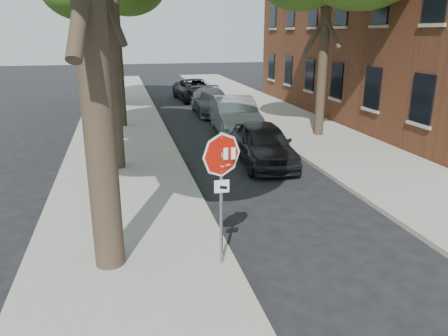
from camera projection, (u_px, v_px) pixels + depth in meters
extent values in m
plane|color=black|center=(256.00, 264.00, 8.69)|extent=(120.00, 120.00, 0.00)
cube|color=gray|center=(121.00, 136.00, 19.27)|extent=(4.00, 55.00, 0.12)
cube|color=gray|center=(300.00, 127.00, 21.14)|extent=(4.00, 55.00, 0.12)
cube|color=#9E9384|center=(167.00, 133.00, 19.72)|extent=(0.12, 55.00, 0.13)
cube|color=#9E9384|center=(260.00, 128.00, 20.69)|extent=(0.12, 55.00, 0.13)
cylinder|color=gray|center=(221.00, 201.00, 8.11)|extent=(0.06, 0.06, 2.60)
cube|color=#99999E|center=(222.00, 155.00, 7.81)|extent=(0.05, 0.06, 0.10)
cylinder|color=#99999E|center=(222.00, 155.00, 7.81)|extent=(0.76, 0.32, 0.82)
cylinder|color=white|center=(222.00, 155.00, 7.80)|extent=(0.76, 0.32, 0.82)
cylinder|color=#B41306|center=(222.00, 155.00, 7.79)|extent=(0.68, 0.29, 0.74)
cube|color=white|center=(210.00, 155.00, 7.73)|extent=(0.08, 0.00, 0.22)
cube|color=white|center=(218.00, 154.00, 7.76)|extent=(0.08, 0.00, 0.22)
cube|color=white|center=(226.00, 154.00, 7.79)|extent=(0.08, 0.00, 0.22)
cube|color=white|center=(233.00, 153.00, 7.82)|extent=(0.08, 0.00, 0.22)
cube|color=silver|center=(216.00, 166.00, 7.81)|extent=(0.08, 0.00, 0.03)
cube|color=silver|center=(222.00, 166.00, 7.84)|extent=(0.08, 0.00, 0.03)
cube|color=silver|center=(228.00, 165.00, 7.86)|extent=(0.08, 0.00, 0.03)
cube|color=white|center=(222.00, 186.00, 7.98)|extent=(0.28, 0.02, 0.24)
cube|color=black|center=(223.00, 187.00, 7.98)|extent=(0.15, 0.00, 0.08)
cylinder|color=black|center=(88.00, 3.00, 7.09)|extent=(0.56, 0.56, 9.50)
cylinder|color=black|center=(108.00, 17.00, 13.17)|extent=(0.44, 0.44, 9.50)
cylinder|color=black|center=(115.00, 16.00, 19.65)|extent=(0.48, 0.48, 10.00)
cylinder|color=black|center=(110.00, 29.00, 26.23)|extent=(0.40, 0.40, 9.00)
cylinder|color=black|center=(325.00, 27.00, 17.93)|extent=(0.40, 0.40, 9.00)
imported|color=black|center=(263.00, 144.00, 15.17)|extent=(1.98, 4.35, 1.45)
imported|color=gray|center=(235.00, 116.00, 19.76)|extent=(2.08, 5.08, 1.64)
imported|color=#444449|center=(211.00, 101.00, 24.62)|extent=(2.08, 4.86, 1.40)
imported|color=black|center=(196.00, 90.00, 29.51)|extent=(2.68, 5.25, 1.42)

